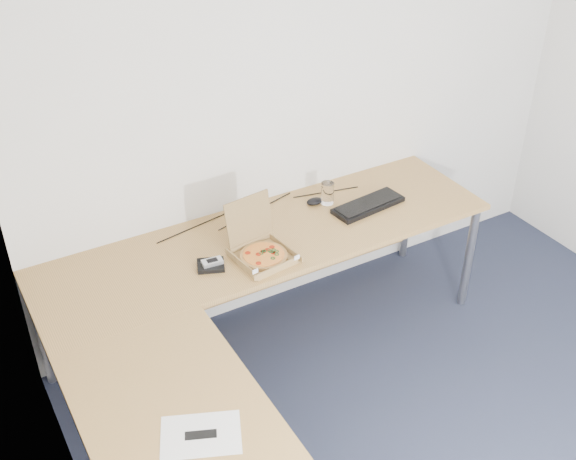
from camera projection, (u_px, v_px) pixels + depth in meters
room_shell at (559, 265)px, 2.68m from camera, size 3.50×3.50×2.50m
desk at (251, 304)px, 3.34m from camera, size 2.50×2.20×0.73m
pizza_box at (262, 252)px, 3.59m from camera, size 0.27×0.31×0.28m
drinking_glass at (327, 193)px, 4.02m from camera, size 0.07×0.07×0.13m
keyboard at (368, 205)px, 4.01m from camera, size 0.44×0.20×0.03m
mouse at (315, 201)px, 4.03m from camera, size 0.11×0.08×0.04m
wallet at (211, 265)px, 3.53m from camera, size 0.17×0.15×0.02m
phone at (212, 262)px, 3.52m from camera, size 0.11×0.06×0.02m
paper_sheet at (201, 435)px, 2.65m from camera, size 0.36×0.31×0.00m
cable_bundle at (256, 211)px, 3.97m from camera, size 0.60×0.12×0.01m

